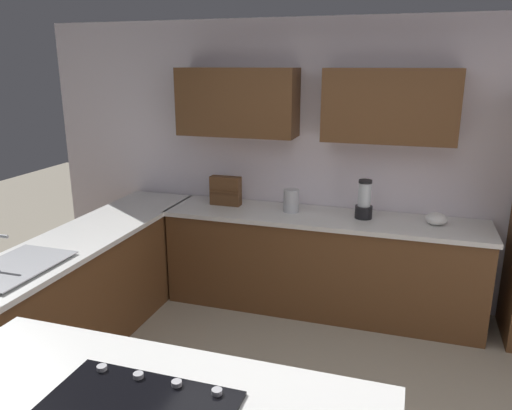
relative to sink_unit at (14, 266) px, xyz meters
name	(u,v)px	position (x,y,z in m)	size (l,w,h in m)	color
wall_back	(335,151)	(-1.77, -2.11, 0.51)	(6.00, 0.44, 2.60)	silver
lower_cabinets_back	(321,265)	(-1.73, -1.78, -0.49)	(2.80, 0.60, 0.86)	brown
countertop_back	(323,218)	(-1.73, -1.78, -0.04)	(2.84, 0.64, 0.04)	silver
lower_cabinets_side	(81,294)	(-0.01, -0.61, -0.49)	(0.60, 2.90, 0.86)	brown
countertop_side	(75,241)	(-0.01, -0.61, -0.04)	(0.64, 2.94, 0.04)	silver
sink_unit	(14,266)	(0.00, 0.00, 0.00)	(0.46, 0.70, 0.23)	#515456
blender	(364,202)	(-2.08, -1.83, 0.13)	(0.15, 0.15, 0.34)	black
mixing_bowl	(436,219)	(-2.68, -1.83, 0.03)	(0.18, 0.18, 0.10)	white
spice_rack	(226,191)	(-0.78, -1.86, 0.12)	(0.29, 0.11, 0.28)	brown
kettle	(291,201)	(-1.43, -1.83, 0.09)	(0.14, 0.14, 0.21)	#B7BABF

